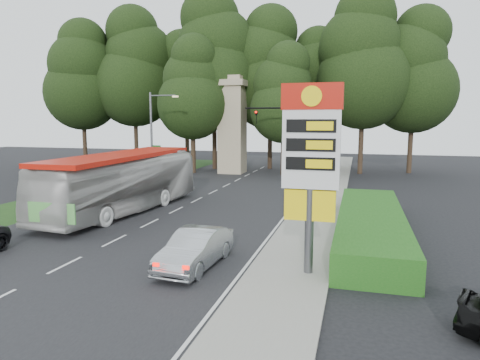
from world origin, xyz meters
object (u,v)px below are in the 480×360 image
(sedan_silver, at_px, (195,249))
(streetlight_signs, at_px, (154,133))
(transit_bus, at_px, (123,183))
(traffic_signal_mast, at_px, (298,130))
(gas_station_pylon, at_px, (311,153))
(monument, at_px, (232,124))

(sedan_silver, bearing_deg, streetlight_signs, 124.20)
(streetlight_signs, height_order, transit_bus, streetlight_signs)
(traffic_signal_mast, height_order, sedan_silver, traffic_signal_mast)
(gas_station_pylon, relative_size, monument, 0.68)
(streetlight_signs, distance_m, transit_bus, 13.20)
(streetlight_signs, xyz_separation_m, sedan_silver, (11.92, -20.28, -3.72))
(streetlight_signs, bearing_deg, transit_bus, -71.66)
(traffic_signal_mast, relative_size, transit_bus, 0.56)
(transit_bus, xyz_separation_m, sedan_silver, (7.85, -8.00, -1.07))
(streetlight_signs, distance_m, sedan_silver, 23.81)
(gas_station_pylon, distance_m, transit_bus, 14.62)
(gas_station_pylon, distance_m, monument, 30.17)
(streetlight_signs, relative_size, transit_bus, 0.62)
(streetlight_signs, distance_m, monument, 9.44)
(traffic_signal_mast, xyz_separation_m, sedan_silver, (-0.75, -22.27, -3.95))
(traffic_signal_mast, xyz_separation_m, transit_bus, (-8.60, -14.27, -2.88))
(sedan_silver, bearing_deg, gas_station_pylon, 7.29)
(monument, bearing_deg, gas_station_pylon, -68.20)
(traffic_signal_mast, relative_size, monument, 0.72)
(gas_station_pylon, height_order, transit_bus, gas_station_pylon)
(traffic_signal_mast, distance_m, monument, 9.76)
(transit_bus, bearing_deg, traffic_signal_mast, 64.65)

